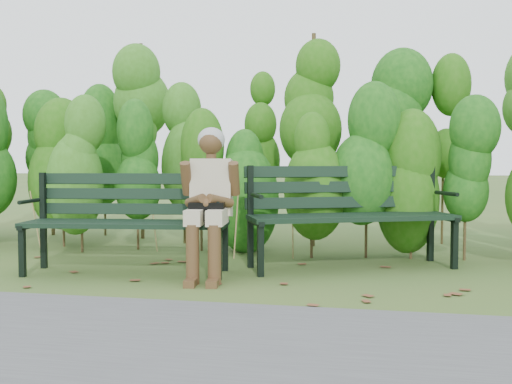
# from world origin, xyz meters

# --- Properties ---
(ground) EXTENTS (80.00, 80.00, 0.00)m
(ground) POSITION_xyz_m (0.00, 0.00, 0.00)
(ground) COLOR #3A5A24
(footpath) EXTENTS (60.00, 2.50, 0.01)m
(footpath) POSITION_xyz_m (0.00, -2.20, 0.01)
(footpath) COLOR #474749
(footpath) RESTS_ON ground
(hedge_band) EXTENTS (11.04, 1.67, 2.42)m
(hedge_band) POSITION_xyz_m (0.00, 1.86, 1.26)
(hedge_band) COLOR #47381E
(hedge_band) RESTS_ON ground
(leaf_litter) EXTENTS (5.98, 1.75, 0.01)m
(leaf_litter) POSITION_xyz_m (-0.16, -0.15, 0.00)
(leaf_litter) COLOR brown
(leaf_litter) RESTS_ON ground
(bench_left) EXTENTS (1.91, 0.82, 0.93)m
(bench_left) POSITION_xyz_m (-1.16, 0.14, 0.55)
(bench_left) COLOR black
(bench_left) RESTS_ON ground
(bench_right) EXTENTS (2.08, 1.37, 1.00)m
(bench_right) POSITION_xyz_m (0.82, 0.83, 0.59)
(bench_right) COLOR black
(bench_right) RESTS_ON ground
(seated_woman) EXTENTS (0.55, 0.80, 1.34)m
(seated_woman) POSITION_xyz_m (-0.36, 0.04, 0.76)
(seated_woman) COLOR beige
(seated_woman) RESTS_ON ground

